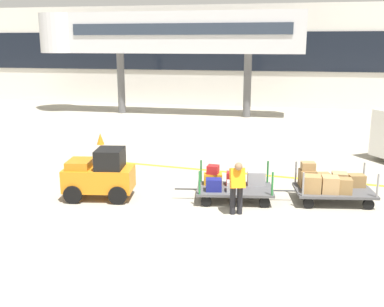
# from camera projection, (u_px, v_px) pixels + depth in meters

# --- Properties ---
(ground_plane) EXTENTS (120.00, 120.00, 0.00)m
(ground_plane) POSITION_uv_depth(u_px,v_px,m) (197.00, 247.00, 10.98)
(ground_plane) COLOR #A8A08E
(apron_lead_line) EXTENTS (18.02, 2.28, 0.01)m
(apron_lead_line) POSITION_uv_depth(u_px,v_px,m) (330.00, 181.00, 16.17)
(apron_lead_line) COLOR yellow
(apron_lead_line) RESTS_ON ground_plane
(terminal_building) EXTENTS (53.25, 2.51, 7.44)m
(terminal_building) POSITION_uv_depth(u_px,v_px,m) (265.00, 56.00, 34.80)
(terminal_building) COLOR silver
(terminal_building) RESTS_ON ground_plane
(jet_bridge) EXTENTS (17.71, 3.00, 6.65)m
(jet_bridge) POSITION_uv_depth(u_px,v_px,m) (157.00, 34.00, 30.11)
(jet_bridge) COLOR silver
(jet_bridge) RESTS_ON ground_plane
(baggage_tug) EXTENTS (2.25, 1.51, 1.58)m
(baggage_tug) POSITION_uv_depth(u_px,v_px,m) (100.00, 175.00, 14.26)
(baggage_tug) COLOR orange
(baggage_tug) RESTS_ON ground_plane
(baggage_cart_lead) EXTENTS (3.08, 1.74, 1.10)m
(baggage_cart_lead) POSITION_uv_depth(u_px,v_px,m) (232.00, 184.00, 14.18)
(baggage_cart_lead) COLOR #4C4C4F
(baggage_cart_lead) RESTS_ON ground_plane
(baggage_cart_middle) EXTENTS (3.08, 1.74, 1.17)m
(baggage_cart_middle) POSITION_uv_depth(u_px,v_px,m) (329.00, 184.00, 13.98)
(baggage_cart_middle) COLOR #4C4C4F
(baggage_cart_middle) RESTS_ON ground_plane
(baggage_handler) EXTENTS (0.51, 0.52, 1.56)m
(baggage_handler) POSITION_uv_depth(u_px,v_px,m) (237.00, 185.00, 12.83)
(baggage_handler) COLOR black
(baggage_handler) RESTS_ON ground_plane
(safety_cone_near) EXTENTS (0.36, 0.36, 0.55)m
(safety_cone_near) POSITION_uv_depth(u_px,v_px,m) (100.00, 139.00, 21.96)
(safety_cone_near) COLOR orange
(safety_cone_near) RESTS_ON ground_plane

